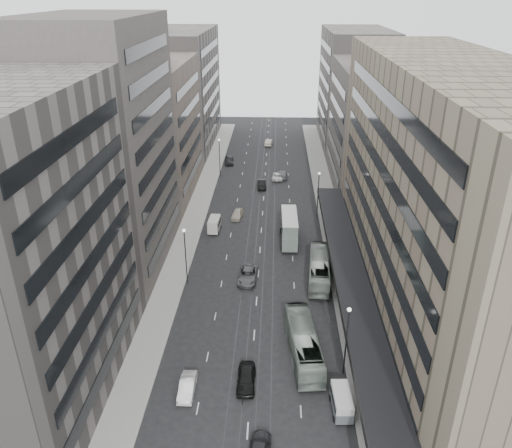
# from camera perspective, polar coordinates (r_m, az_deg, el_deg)

# --- Properties ---
(ground) EXTENTS (220.00, 220.00, 0.00)m
(ground) POSITION_cam_1_polar(r_m,az_deg,el_deg) (59.18, -0.25, -13.17)
(ground) COLOR black
(ground) RESTS_ON ground
(sidewalk_right) EXTENTS (4.00, 125.00, 0.15)m
(sidewalk_right) POSITION_cam_1_polar(r_m,az_deg,el_deg) (91.99, 8.28, 1.53)
(sidewalk_right) COLOR gray
(sidewalk_right) RESTS_ON ground
(sidewalk_left) EXTENTS (4.00, 125.00, 0.15)m
(sidewalk_left) POSITION_cam_1_polar(r_m,az_deg,el_deg) (92.54, -6.67, 1.78)
(sidewalk_left) COLOR gray
(sidewalk_left) RESTS_ON ground
(department_store) EXTENTS (19.20, 60.00, 30.00)m
(department_store) POSITION_cam_1_polar(r_m,az_deg,el_deg) (61.61, 20.46, 2.86)
(department_store) COLOR #796F58
(department_store) RESTS_ON ground
(building_right_mid) EXTENTS (15.00, 28.00, 24.00)m
(building_right_mid) POSITION_cam_1_polar(r_m,az_deg,el_deg) (103.16, 13.30, 10.78)
(building_right_mid) COLOR #4A4540
(building_right_mid) RESTS_ON ground
(building_right_far) EXTENTS (15.00, 32.00, 28.00)m
(building_right_far) POSITION_cam_1_polar(r_m,az_deg,el_deg) (131.68, 11.11, 14.95)
(building_right_far) COLOR slate
(building_right_far) RESTS_ON ground
(building_left_a) EXTENTS (15.00, 28.00, 30.00)m
(building_left_a) POSITION_cam_1_polar(r_m,az_deg,el_deg) (49.98, -26.24, -3.44)
(building_left_a) COLOR slate
(building_left_a) RESTS_ON ground
(building_left_b) EXTENTS (15.00, 26.00, 34.00)m
(building_left_b) POSITION_cam_1_polar(r_m,az_deg,el_deg) (72.15, -17.08, 8.28)
(building_left_b) COLOR #4A4540
(building_left_b) RESTS_ON ground
(building_left_c) EXTENTS (15.00, 28.00, 25.00)m
(building_left_c) POSITION_cam_1_polar(r_m,az_deg,el_deg) (98.26, -11.88, 10.50)
(building_left_c) COLOR #716458
(building_left_c) RESTS_ON ground
(building_left_d) EXTENTS (15.00, 38.00, 28.00)m
(building_left_d) POSITION_cam_1_polar(r_m,az_deg,el_deg) (129.46, -8.54, 14.96)
(building_left_d) COLOR slate
(building_left_d) RESTS_ON ground
(lamp_right_near) EXTENTS (0.44, 0.44, 8.32)m
(lamp_right_near) POSITION_cam_1_polar(r_m,az_deg,el_deg) (52.55, 10.36, -12.19)
(lamp_right_near) COLOR #262628
(lamp_right_near) RESTS_ON ground
(lamp_right_far) EXTENTS (0.44, 0.44, 8.32)m
(lamp_right_far) POSITION_cam_1_polar(r_m,az_deg,el_deg) (87.51, 7.13, 3.97)
(lamp_right_far) COLOR #262628
(lamp_right_far) RESTS_ON ground
(lamp_left_near) EXTENTS (0.44, 0.44, 8.32)m
(lamp_left_near) POSITION_cam_1_polar(r_m,az_deg,el_deg) (67.33, -8.09, -2.95)
(lamp_left_near) COLOR #262628
(lamp_left_near) RESTS_ON ground
(lamp_left_far) EXTENTS (0.44, 0.44, 8.32)m
(lamp_left_far) POSITION_cam_1_polar(r_m,az_deg,el_deg) (106.72, -4.20, 8.07)
(lamp_left_far) COLOR #262628
(lamp_left_far) RESTS_ON ground
(bus_near) EXTENTS (4.13, 12.32, 3.37)m
(bus_near) POSITION_cam_1_polar(r_m,az_deg,el_deg) (56.42, 5.43, -13.36)
(bus_near) COLOR gray
(bus_near) RESTS_ON ground
(bus_far) EXTENTS (3.66, 11.90, 3.26)m
(bus_far) POSITION_cam_1_polar(r_m,az_deg,el_deg) (70.02, 7.25, -5.06)
(bus_far) COLOR gray
(bus_far) RESTS_ON ground
(double_decker) EXTENTS (2.75, 8.63, 4.70)m
(double_decker) POSITION_cam_1_polar(r_m,az_deg,el_deg) (78.98, 3.81, -0.44)
(double_decker) COLOR slate
(double_decker) RESTS_ON ground
(vw_microbus) EXTENTS (1.99, 4.08, 2.16)m
(vw_microbus) POSITION_cam_1_polar(r_m,az_deg,el_deg) (51.15, 9.76, -19.34)
(vw_microbus) COLOR #53585A
(vw_microbus) RESTS_ON ground
(panel_van) EXTENTS (2.02, 3.87, 2.39)m
(panel_van) POSITION_cam_1_polar(r_m,az_deg,el_deg) (83.13, -4.79, -0.03)
(panel_van) COLOR #B5B0A3
(panel_van) RESTS_ON ground
(sedan_0) EXTENTS (1.89, 4.69, 1.60)m
(sedan_0) POSITION_cam_1_polar(r_m,az_deg,el_deg) (53.33, -1.12, -17.21)
(sedan_0) COLOR black
(sedan_0) RESTS_ON ground
(sedan_1) EXTENTS (1.51, 4.28, 1.41)m
(sedan_1) POSITION_cam_1_polar(r_m,az_deg,el_deg) (53.05, -7.86, -17.93)
(sedan_1) COLOR white
(sedan_1) RESTS_ON ground
(sedan_2) EXTENTS (2.86, 5.61, 1.52)m
(sedan_2) POSITION_cam_1_polar(r_m,az_deg,el_deg) (69.64, -0.95, -5.86)
(sedan_2) COLOR #515254
(sedan_2) RESTS_ON ground
(sedan_4) EXTENTS (2.17, 4.43, 1.46)m
(sedan_4) POSITION_cam_1_polar(r_m,az_deg,el_deg) (88.07, -2.15, 1.14)
(sedan_4) COLOR #BCB19C
(sedan_4) RESTS_ON ground
(sedan_5) EXTENTS (1.95, 4.77, 1.54)m
(sedan_5) POSITION_cam_1_polar(r_m,az_deg,el_deg) (101.58, 0.66, 4.58)
(sedan_5) COLOR black
(sedan_5) RESTS_ON ground
(sedan_6) EXTENTS (2.59, 5.00, 1.35)m
(sedan_6) POSITION_cam_1_polar(r_m,az_deg,el_deg) (106.47, 2.51, 5.50)
(sedan_6) COLOR white
(sedan_6) RESTS_ON ground
(sedan_7) EXTENTS (2.19, 5.15, 1.48)m
(sedan_7) POSITION_cam_1_polar(r_m,az_deg,el_deg) (107.32, 3.05, 5.69)
(sedan_7) COLOR slate
(sedan_7) RESTS_ON ground
(sedan_8) EXTENTS (2.48, 5.10, 1.68)m
(sedan_8) POSITION_cam_1_polar(r_m,az_deg,el_deg) (116.23, -3.08, 7.30)
(sedan_8) COLOR black
(sedan_8) RESTS_ON ground
(sedan_9) EXTENTS (2.18, 4.92, 1.57)m
(sedan_9) POSITION_cam_1_polar(r_m,az_deg,el_deg) (130.40, 1.49, 9.33)
(sedan_9) COLOR #B4A895
(sedan_9) RESTS_ON ground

